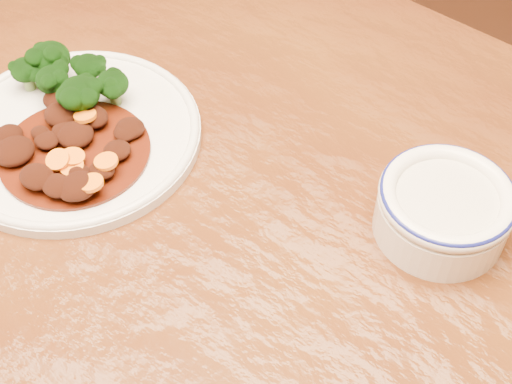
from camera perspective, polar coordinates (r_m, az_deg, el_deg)
The scene contains 5 objects.
dining_table at distance 0.75m, azimuth -4.61°, elevation -6.49°, with size 1.57×1.03×0.75m.
dinner_plate at distance 0.77m, azimuth -14.33°, elevation 4.56°, with size 0.27×0.27×0.02m.
broccoli_florets at distance 0.80m, azimuth -14.80°, elevation 8.94°, with size 0.13×0.08×0.05m.
mince_stew at distance 0.74m, azimuth -14.76°, elevation 3.49°, with size 0.15×0.15×0.03m.
dip_bowl at distance 0.67m, azimuth 14.79°, elevation -1.25°, with size 0.12×0.12×0.06m.
Camera 1 is at (0.29, -0.31, 1.28)m, focal length 50.00 mm.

